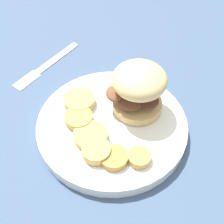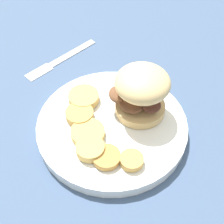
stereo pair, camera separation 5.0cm
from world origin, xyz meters
TOP-DOWN VIEW (x-y plane):
  - ground_plane at (0.00, 0.00)m, footprint 4.00×4.00m
  - dinner_plate at (0.00, 0.00)m, footprint 0.25×0.25m
  - sandwich at (0.00, -0.05)m, footprint 0.09×0.10m
  - potato_round_0 at (-0.08, 0.01)m, footprint 0.04×0.04m
  - potato_round_1 at (-0.01, 0.05)m, footprint 0.06×0.06m
  - potato_round_2 at (-0.04, 0.06)m, footprint 0.04×0.04m
  - potato_round_3 at (-0.06, 0.04)m, footprint 0.04×0.04m
  - potato_round_4 at (0.07, 0.02)m, footprint 0.05×0.05m
  - potato_round_5 at (0.04, 0.04)m, footprint 0.05×0.05m
  - fork at (0.22, 0.01)m, footprint 0.07×0.17m

SIDE VIEW (x-z plane):
  - ground_plane at x=0.00m, z-range 0.00..0.00m
  - fork at x=0.22m, z-range 0.00..0.00m
  - dinner_plate at x=0.00m, z-range 0.00..0.02m
  - potato_round_3 at x=-0.06m, z-range 0.02..0.03m
  - potato_round_1 at x=-0.01m, z-range 0.02..0.03m
  - potato_round_0 at x=-0.08m, z-range 0.02..0.03m
  - potato_round_5 at x=0.04m, z-range 0.02..0.04m
  - potato_round_4 at x=0.07m, z-range 0.02..0.04m
  - potato_round_2 at x=-0.04m, z-range 0.02..0.04m
  - sandwich at x=0.00m, z-range 0.03..0.11m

